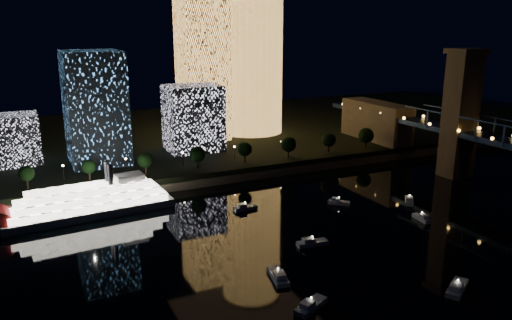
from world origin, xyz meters
The scene contains 10 objects.
ground centered at (0.00, 0.00, 0.00)m, with size 520.00×520.00×0.00m, color black.
far_bank centered at (0.00, 160.00, 2.50)m, with size 420.00×160.00×5.00m, color black.
seawall centered at (0.00, 82.00, 1.50)m, with size 420.00×6.00×3.00m, color #6B5E4C.
tower_cylindrical centered at (18.16, 142.66, 47.63)m, with size 34.00×34.00×85.01m.
tower_rectangular centered at (-9.12, 138.41, 38.31)m, with size 20.94×20.94×66.62m, color #F1A84D.
midrise_blocks centered at (-66.94, 119.21, 22.26)m, with size 119.18×33.18×44.03m.
riverboat centered at (-75.31, 67.45, 4.31)m, with size 56.44×15.85×16.79m.
motorboats centered at (-10.31, 8.33, 0.81)m, with size 76.79×86.48×2.78m.
esplanade_trees centered at (-16.11, 88.00, 10.47)m, with size 166.07×6.89×8.94m.
street_lamps centered at (-34.00, 94.00, 9.02)m, with size 132.70×0.70×5.65m.
Camera 1 is at (-89.57, -88.77, 57.68)m, focal length 35.00 mm.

